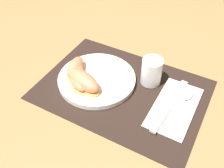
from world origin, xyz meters
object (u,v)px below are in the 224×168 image
object	(u,v)px
fork	(101,72)
citrus_wedge_2	(78,79)
spoon	(184,99)
citrus_wedge_0	(75,68)
citrus_wedge_3	(83,81)
plate	(97,79)
juice_glass	(151,73)
citrus_wedge_1	(77,74)
knife	(169,106)

from	to	relation	value
fork	citrus_wedge_2	distance (m)	0.08
spoon	citrus_wedge_0	xyz separation A→B (m)	(-0.32, -0.06, 0.02)
fork	citrus_wedge_3	world-z (taller)	citrus_wedge_3
fork	citrus_wedge_0	bearing A→B (deg)	-152.69
spoon	plate	bearing A→B (deg)	-169.11
juice_glass	citrus_wedge_1	distance (m)	0.22
juice_glass	fork	xyz separation A→B (m)	(-0.14, -0.05, -0.02)
juice_glass	citrus_wedge_3	distance (m)	0.20
citrus_wedge_1	fork	bearing A→B (deg)	47.78
fork	citrus_wedge_0	xyz separation A→B (m)	(-0.07, -0.04, 0.01)
citrus_wedge_2	knife	bearing A→B (deg)	10.75
knife	spoon	xyz separation A→B (m)	(0.03, 0.04, 0.00)
spoon	citrus_wedge_3	xyz separation A→B (m)	(-0.27, -0.10, 0.03)
citrus_wedge_1	plate	bearing A→B (deg)	31.80
knife	spoon	bearing A→B (deg)	57.91
juice_glass	citrus_wedge_3	size ratio (longest dim) A/B	0.61
citrus_wedge_1	citrus_wedge_2	size ratio (longest dim) A/B	1.07
citrus_wedge_0	citrus_wedge_1	size ratio (longest dim) A/B	0.81
citrus_wedge_0	spoon	bearing A→B (deg)	10.52
fork	citrus_wedge_2	world-z (taller)	citrus_wedge_2
juice_glass	citrus_wedge_2	bearing A→B (deg)	-145.77
knife	citrus_wedge_3	world-z (taller)	citrus_wedge_3
juice_glass	citrus_wedge_1	xyz separation A→B (m)	(-0.19, -0.11, -0.01)
spoon	citrus_wedge_0	bearing A→B (deg)	-169.48
plate	citrus_wedge_3	xyz separation A→B (m)	(-0.01, -0.05, 0.03)
citrus_wedge_1	juice_glass	bearing A→B (deg)	29.07
spoon	citrus_wedge_2	size ratio (longest dim) A/B	1.45
juice_glass	fork	size ratio (longest dim) A/B	0.53
juice_glass	knife	size ratio (longest dim) A/B	0.37
knife	citrus_wedge_0	world-z (taller)	citrus_wedge_0
citrus_wedge_1	citrus_wedge_3	xyz separation A→B (m)	(0.03, -0.02, 0.01)
knife	citrus_wedge_0	bearing A→B (deg)	-176.98
fork	citrus_wedge_2	bearing A→B (deg)	-117.93
knife	citrus_wedge_2	world-z (taller)	citrus_wedge_2
knife	citrus_wedge_2	bearing A→B (deg)	-169.25
citrus_wedge_0	citrus_wedge_1	xyz separation A→B (m)	(0.02, -0.02, -0.00)
plate	knife	world-z (taller)	plate
knife	fork	size ratio (longest dim) A/B	1.42
citrus_wedge_1	knife	bearing A→B (deg)	7.22
citrus_wedge_2	spoon	bearing A→B (deg)	17.97
juice_glass	spoon	world-z (taller)	juice_glass
juice_glass	citrus_wedge_3	bearing A→B (deg)	-141.29
knife	fork	distance (m)	0.23
citrus_wedge_1	citrus_wedge_2	xyz separation A→B (m)	(0.01, -0.01, 0.00)
citrus_wedge_2	plate	bearing A→B (deg)	51.51
spoon	citrus_wedge_0	world-z (taller)	citrus_wedge_0
juice_glass	citrus_wedge_2	distance (m)	0.22
plate	citrus_wedge_3	bearing A→B (deg)	-106.00
knife	citrus_wedge_1	distance (m)	0.28
juice_glass	citrus_wedge_0	xyz separation A→B (m)	(-0.21, -0.09, -0.00)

